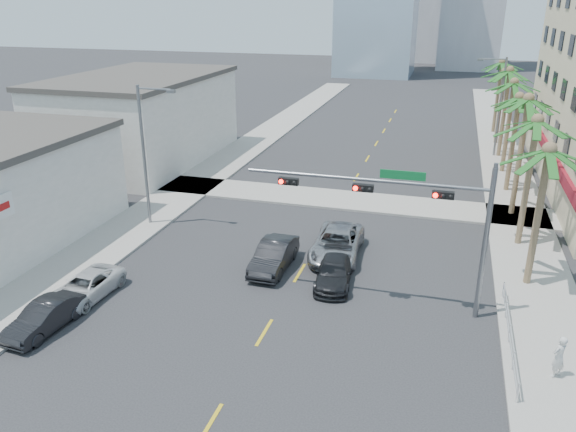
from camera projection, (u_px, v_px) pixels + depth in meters
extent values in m
plane|color=#262628|center=(231.00, 389.00, 21.28)|extent=(260.00, 260.00, 0.00)
cube|color=gray|center=(520.00, 227.00, 36.02)|extent=(4.00, 120.00, 0.15)
cube|color=gray|center=(181.00, 193.00, 42.27)|extent=(4.00, 120.00, 0.15)
cube|color=gray|center=(342.00, 200.00, 40.93)|extent=(80.00, 4.00, 0.15)
cube|color=maroon|center=(547.00, 148.00, 43.28)|extent=(0.30, 28.00, 0.80)
cube|color=beige|center=(142.00, 121.00, 50.10)|extent=(11.00, 18.00, 7.20)
cylinder|color=slate|center=(485.00, 246.00, 24.79)|extent=(0.24, 0.24, 7.20)
cylinder|color=slate|center=(364.00, 179.00, 25.27)|extent=(11.00, 0.16, 0.16)
cube|color=#0C662D|center=(403.00, 175.00, 24.70)|extent=(2.00, 0.05, 0.40)
cube|color=black|center=(443.00, 195.00, 24.36)|extent=(0.95, 0.28, 0.32)
sphere|color=#FF0C05|center=(435.00, 195.00, 24.30)|extent=(0.22, 0.22, 0.22)
cube|color=black|center=(363.00, 188.00, 25.27)|extent=(0.95, 0.28, 0.32)
sphere|color=#FF0C05|center=(355.00, 188.00, 25.21)|extent=(0.22, 0.22, 0.22)
cube|color=black|center=(289.00, 181.00, 26.18)|extent=(0.95, 0.28, 0.32)
sphere|color=#FF0C05|center=(281.00, 182.00, 26.12)|extent=(0.22, 0.22, 0.22)
cylinder|color=brown|center=(537.00, 220.00, 27.69)|extent=(0.36, 0.36, 7.20)
cylinder|color=brown|center=(527.00, 185.00, 32.27)|extent=(0.36, 0.36, 7.56)
cylinder|color=brown|center=(519.00, 159.00, 36.86)|extent=(0.36, 0.36, 7.92)
cylinder|color=brown|center=(512.00, 145.00, 41.64)|extent=(0.36, 0.36, 7.20)
cylinder|color=brown|center=(508.00, 128.00, 46.23)|extent=(0.36, 0.36, 7.56)
cylinder|color=brown|center=(504.00, 115.00, 50.82)|extent=(0.36, 0.36, 7.92)
cylinder|color=brown|center=(500.00, 108.00, 55.60)|extent=(0.36, 0.36, 7.20)
cylinder|color=brown|center=(497.00, 98.00, 60.18)|extent=(0.36, 0.36, 7.56)
cylinder|color=slate|center=(144.00, 158.00, 35.09)|extent=(0.20, 0.20, 9.00)
cylinder|color=slate|center=(154.00, 89.00, 33.24)|extent=(2.20, 0.12, 0.12)
cube|color=slate|center=(171.00, 91.00, 32.99)|extent=(0.50, 0.25, 0.18)
cylinder|color=slate|center=(500.00, 108.00, 50.72)|extent=(0.20, 0.20, 9.00)
cylinder|color=slate|center=(494.00, 59.00, 49.45)|extent=(2.20, 0.12, 0.12)
cube|color=slate|center=(480.00, 60.00, 49.77)|extent=(0.50, 0.25, 0.18)
cylinder|color=silver|center=(509.00, 334.00, 23.77)|extent=(0.08, 8.00, 0.08)
cylinder|color=silver|center=(511.00, 327.00, 23.64)|extent=(0.08, 8.00, 0.08)
cylinder|color=silver|center=(517.00, 395.00, 20.21)|extent=(0.08, 0.08, 1.00)
cylinder|color=silver|center=(513.00, 362.00, 22.00)|extent=(0.08, 0.08, 1.00)
cylinder|color=silver|center=(509.00, 335.00, 23.79)|extent=(0.08, 0.08, 1.00)
cylinder|color=silver|center=(506.00, 311.00, 25.58)|extent=(0.08, 0.08, 1.00)
cylinder|color=silver|center=(503.00, 291.00, 27.36)|extent=(0.08, 0.08, 1.00)
imported|color=black|center=(45.00, 317.00, 24.80)|extent=(1.74, 4.09, 1.31)
imported|color=silver|center=(86.00, 287.00, 27.52)|extent=(2.26, 4.50, 1.22)
imported|color=black|center=(274.00, 256.00, 30.49)|extent=(1.66, 4.65, 1.53)
imported|color=#A2A2A6|center=(337.00, 244.00, 31.92)|extent=(2.81, 5.74, 1.57)
imported|color=black|center=(334.00, 272.00, 28.95)|extent=(2.22, 4.53, 1.27)
imported|color=silver|center=(559.00, 357.00, 21.45)|extent=(0.76, 0.75, 1.77)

